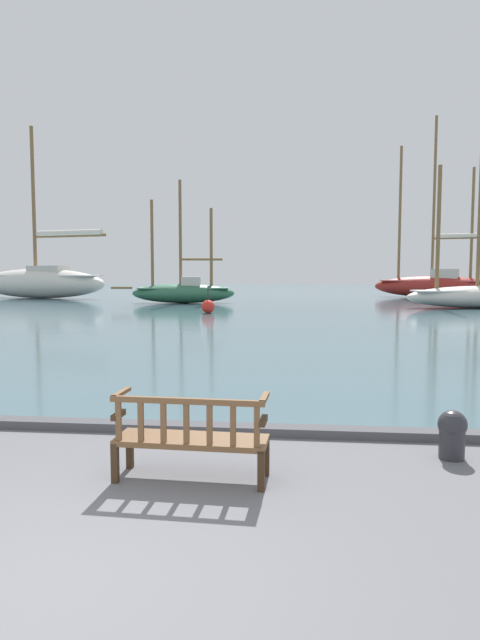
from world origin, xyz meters
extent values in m
plane|color=slate|center=(0.00, 0.00, 0.00)|extent=(160.00, 160.00, 0.00)
cube|color=#476670|center=(0.00, 44.00, 0.04)|extent=(100.00, 80.00, 0.08)
cube|color=#4C4C50|center=(0.00, 3.85, 0.06)|extent=(40.00, 0.30, 0.12)
cube|color=#3D2A19|center=(-0.09, 2.40, 0.21)|extent=(0.07, 0.07, 0.42)
cube|color=#3D2A19|center=(1.44, 2.33, 0.21)|extent=(0.07, 0.07, 0.42)
cube|color=#3D2A19|center=(-0.11, 1.95, 0.21)|extent=(0.07, 0.07, 0.42)
cube|color=#3D2A19|center=(1.42, 1.88, 0.21)|extent=(0.07, 0.07, 0.42)
cube|color=brown|center=(0.66, 2.14, 0.42)|extent=(1.62, 0.59, 0.06)
cube|color=brown|center=(0.65, 1.92, 0.89)|extent=(1.60, 0.12, 0.06)
cube|color=brown|center=(-0.07, 1.95, 0.66)|extent=(0.06, 0.04, 0.41)
cube|color=brown|center=(0.17, 1.94, 0.66)|extent=(0.06, 0.04, 0.41)
cube|color=brown|center=(0.41, 1.93, 0.66)|extent=(0.06, 0.04, 0.41)
cube|color=brown|center=(0.65, 1.92, 0.66)|extent=(0.06, 0.04, 0.41)
cube|color=brown|center=(0.89, 1.91, 0.66)|extent=(0.06, 0.04, 0.41)
cube|color=brown|center=(1.13, 1.90, 0.66)|extent=(0.06, 0.04, 0.41)
cube|color=brown|center=(1.37, 1.89, 0.66)|extent=(0.06, 0.04, 0.41)
cube|color=#3D2A19|center=(-0.11, 2.08, 0.69)|extent=(0.07, 0.30, 0.06)
cube|color=brown|center=(-0.11, 2.17, 0.90)|extent=(0.08, 0.47, 0.04)
cube|color=#3D2A19|center=(1.43, 2.01, 0.69)|extent=(0.07, 0.30, 0.06)
cube|color=brown|center=(1.43, 2.10, 0.90)|extent=(0.08, 0.47, 0.04)
ellipsoid|color=silver|center=(-17.82, 37.40, 1.18)|extent=(11.79, 5.44, 2.20)
cube|color=white|center=(-17.82, 37.40, 1.79)|extent=(10.28, 4.46, 0.08)
cube|color=beige|center=(-16.98, 37.18, 2.17)|extent=(3.12, 2.12, 0.68)
cylinder|color=brown|center=(-18.09, 37.47, 7.29)|extent=(0.26, 0.26, 10.93)
cylinder|color=brown|center=(-15.08, 36.69, 4.68)|extent=(6.08, 1.77, 0.21)
cylinder|color=silver|center=(-15.08, 36.69, 4.89)|extent=(5.53, 1.82, 0.42)
cylinder|color=brown|center=(11.60, 29.49, 5.31)|extent=(0.22, 0.22, 8.47)
cylinder|color=brown|center=(9.29, 29.00, 4.49)|extent=(0.22, 0.22, 6.83)
ellipsoid|color=maroon|center=(12.02, 41.53, 0.91)|extent=(9.34, 4.93, 1.66)
cube|color=#C6514C|center=(12.02, 41.53, 1.36)|extent=(8.14, 4.08, 0.08)
cube|color=beige|center=(12.67, 41.31, 1.84)|extent=(2.25, 1.73, 0.87)
cylinder|color=brown|center=(11.80, 41.61, 7.58)|extent=(0.21, 0.21, 12.35)
cylinder|color=brown|center=(13.62, 40.99, 4.60)|extent=(3.69, 1.40, 0.17)
cylinder|color=silver|center=(13.62, 40.99, 4.77)|extent=(3.38, 1.43, 0.33)
cylinder|color=brown|center=(9.41, 42.42, 6.57)|extent=(0.21, 0.21, 10.34)
cylinder|color=brown|center=(14.40, 40.72, 5.58)|extent=(0.21, 0.21, 8.35)
ellipsoid|color=#2D6647|center=(-5.72, 32.30, 0.70)|extent=(6.73, 2.73, 1.24)
cube|color=#5B9375|center=(-5.72, 32.30, 1.04)|extent=(5.89, 2.16, 0.08)
cube|color=beige|center=(-5.23, 32.36, 1.42)|extent=(1.34, 1.20, 0.69)
cylinder|color=brown|center=(-5.88, 32.28, 4.48)|extent=(0.19, 0.19, 6.79)
cylinder|color=brown|center=(-4.55, 32.45, 2.87)|extent=(2.68, 0.49, 0.15)
cylinder|color=brown|center=(-7.66, 32.05, 3.85)|extent=(0.19, 0.19, 5.54)
cylinder|color=brown|center=(-3.94, 32.53, 3.60)|extent=(0.19, 0.19, 5.03)
cylinder|color=brown|center=(-9.63, 31.80, 1.06)|extent=(1.36, 0.32, 0.15)
cylinder|color=#2D2D33|center=(3.57, 3.11, 0.20)|extent=(0.29, 0.29, 0.41)
sphere|color=#2D2D33|center=(3.57, 3.11, 0.41)|extent=(0.34, 0.34, 0.34)
sphere|color=red|center=(-2.74, 23.93, 0.41)|extent=(0.66, 0.66, 0.66)
cylinder|color=#2D2D33|center=(-2.74, 23.93, 1.09)|extent=(0.06, 0.06, 0.70)
camera|label=1|loc=(1.80, -3.65, 2.21)|focal=32.00mm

